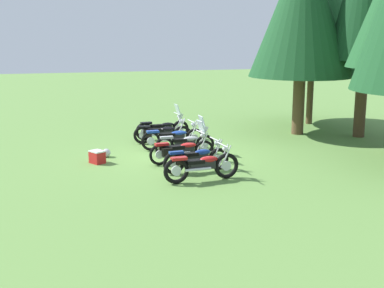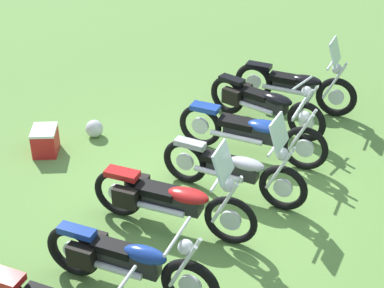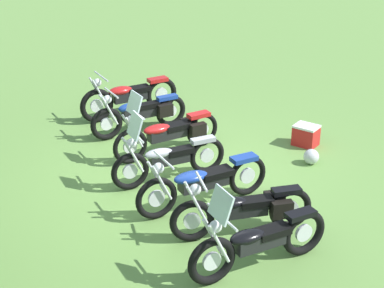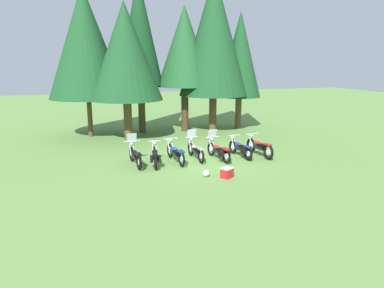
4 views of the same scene
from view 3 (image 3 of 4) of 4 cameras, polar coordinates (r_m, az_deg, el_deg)
The scene contains 10 objects.
ground_plane at distance 11.30m, azimuth -1.27°, elevation -2.90°, with size 80.00×80.00×0.00m, color #608C42.
motorcycle_0 at distance 8.70m, azimuth 5.98°, elevation -8.70°, with size 0.76×2.20×1.36m.
motorcycle_1 at distance 9.46m, azimuth 4.82°, elevation -5.87°, with size 0.77×2.20×0.99m.
motorcycle_2 at distance 10.15m, azimuth 0.97°, elevation -3.41°, with size 0.69×2.38×1.01m.
motorcycle_3 at distance 10.95m, azimuth -2.23°, elevation -1.28°, with size 0.63×2.14×1.35m.
motorcycle_4 at distance 11.96m, azimuth -2.13°, elevation 1.10°, with size 0.75×2.24×1.35m.
motorcycle_5 at distance 12.97m, azimuth -4.62°, elevation 2.81°, with size 0.66×2.14×0.99m.
motorcycle_6 at distance 13.85m, azimuth -5.71°, elevation 4.33°, with size 0.74×2.29×1.03m.
picnic_cooler at distance 12.63m, azimuth 10.25°, elevation 0.79°, with size 0.59×0.55×0.42m.
dropped_helmet at distance 11.89m, azimuth 10.72°, elevation -1.13°, with size 0.29×0.29×0.29m, color silver.
Camera 3 is at (-9.29, 3.82, 5.18)m, focal length 59.03 mm.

